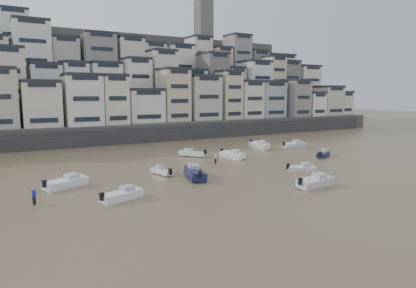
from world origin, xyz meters
TOP-DOWN VIEW (x-y plane):
  - ground at (0.00, 0.00)m, footprint 400.00×400.00m
  - harbor_wall at (10.00, 65.00)m, footprint 140.00×3.00m
  - hillside at (14.73, 104.84)m, footprint 141.04×66.00m
  - boat_a at (12.14, 15.80)m, footprint 5.91×2.50m
  - boat_b at (17.02, 23.07)m, footprint 4.40×3.31m
  - boat_c at (1.67, 27.12)m, footprint 3.92×6.97m
  - boat_d at (29.23, 30.36)m, footprint 4.75×3.45m
  - boat_e at (14.27, 37.16)m, footprint 2.77×5.79m
  - boat_f at (-1.31, 31.42)m, footprint 2.24×4.33m
  - boat_g at (32.16, 40.97)m, footprint 5.83×2.24m
  - boat_h at (9.26, 42.51)m, footprint 4.67×5.31m
  - boat_i at (25.38, 43.92)m, footprint 2.31×6.13m
  - boat_j at (-9.82, 22.02)m, footprint 5.49×3.35m
  - boat_k at (-14.10, 30.44)m, footprint 6.16×4.28m
  - person_blue at (-18.08, 24.89)m, footprint 0.44×0.44m
  - person_pink at (9.42, 34.68)m, footprint 0.44×0.44m

SIDE VIEW (x-z plane):
  - ground at x=0.00m, z-range 0.00..0.00m
  - boat_f at x=-1.31m, z-range 0.00..1.13m
  - boat_b at x=17.02m, z-range 0.00..1.16m
  - boat_d at x=29.23m, z-range 0.00..1.25m
  - boat_j at x=-9.82m, z-range 0.00..1.42m
  - boat_h at x=9.26m, z-range 0.00..1.46m
  - boat_e at x=14.27m, z-range 0.00..1.51m
  - boat_g at x=32.16m, z-range 0.00..1.56m
  - boat_a at x=12.14m, z-range 0.00..1.56m
  - boat_k at x=-14.10m, z-range 0.00..1.61m
  - boat_i at x=25.38m, z-range 0.00..1.65m
  - person_blue at x=-18.08m, z-range 0.00..1.74m
  - person_pink at x=9.42m, z-range 0.00..1.74m
  - boat_c at x=1.67m, z-range 0.00..1.81m
  - harbor_wall at x=10.00m, z-range 0.00..3.50m
  - hillside at x=14.73m, z-range -11.99..38.01m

